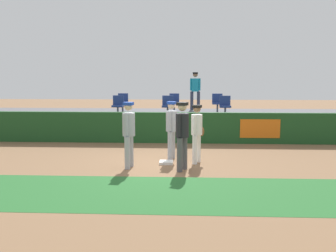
{
  "coord_description": "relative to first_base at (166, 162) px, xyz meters",
  "views": [
    {
      "loc": [
        0.72,
        -11.42,
        2.65
      ],
      "look_at": [
        0.08,
        1.19,
        1.0
      ],
      "focal_mm": 42.83,
      "sensor_mm": 36.0,
      "label": 1
    }
  ],
  "objects": [
    {
      "name": "ground_plane",
      "position": [
        -0.08,
        -0.19,
        -0.04
      ],
      "size": [
        60.0,
        60.0,
        0.0
      ],
      "primitive_type": "plane",
      "color": "#846042"
    },
    {
      "name": "grass_foreground_strip",
      "position": [
        -0.08,
        -2.95,
        -0.04
      ],
      "size": [
        18.0,
        2.8,
        0.01
      ],
      "primitive_type": "cube",
      "color": "#26662B",
      "rests_on": "ground_plane"
    },
    {
      "name": "first_base",
      "position": [
        0.0,
        0.0,
        0.0
      ],
      "size": [
        0.4,
        0.4,
        0.08
      ],
      "primitive_type": "cube",
      "color": "white",
      "rests_on": "ground_plane"
    },
    {
      "name": "player_fielder_home",
      "position": [
        0.9,
        0.16,
        0.96
      ],
      "size": [
        0.47,
        0.5,
        1.74
      ],
      "rotation": [
        0.0,
        0.0,
        -1.94
      ],
      "color": "white",
      "rests_on": "ground_plane"
    },
    {
      "name": "player_runner_visitor",
      "position": [
        0.13,
        0.63,
        1.01
      ],
      "size": [
        0.41,
        0.5,
        1.81
      ],
      "rotation": [
        0.0,
        0.0,
        -1.79
      ],
      "color": "#9EA3AD",
      "rests_on": "ground_plane"
    },
    {
      "name": "player_coach_visitor",
      "position": [
        -1.03,
        -0.55,
        1.04
      ],
      "size": [
        0.4,
        0.52,
        1.87
      ],
      "rotation": [
        0.0,
        0.0,
        -1.72
      ],
      "color": "#9EA3AD",
      "rests_on": "ground_plane"
    },
    {
      "name": "player_umpire",
      "position": [
        0.48,
        -0.79,
        1.05
      ],
      "size": [
        0.47,
        0.5,
        1.88
      ],
      "rotation": [
        0.0,
        0.0,
        -1.97
      ],
      "color": "#4C4C51",
      "rests_on": "ground_plane"
    },
    {
      "name": "field_wall",
      "position": [
        -0.06,
        3.65,
        0.55
      ],
      "size": [
        18.0,
        0.26,
        1.18
      ],
      "color": "#19471E",
      "rests_on": "ground_plane"
    },
    {
      "name": "bleacher_platform",
      "position": [
        -0.08,
        6.22,
        0.41
      ],
      "size": [
        18.0,
        4.8,
        0.9
      ],
      "primitive_type": "cube",
      "color": "#59595E",
      "rests_on": "ground_plane"
    },
    {
      "name": "seat_back_center",
      "position": [
        -0.01,
        6.89,
        1.33
      ],
      "size": [
        0.45,
        0.44,
        0.84
      ],
      "color": "#4C4C51",
      "rests_on": "bleacher_platform"
    },
    {
      "name": "seat_front_right",
      "position": [
        2.17,
        5.09,
        1.34
      ],
      "size": [
        0.45,
        0.44,
        0.84
      ],
      "color": "#4C4C51",
      "rests_on": "bleacher_platform"
    },
    {
      "name": "seat_back_left",
      "position": [
        -2.41,
        6.89,
        1.34
      ],
      "size": [
        0.46,
        0.44,
        0.84
      ],
      "color": "#4C4C51",
      "rests_on": "bleacher_platform"
    },
    {
      "name": "seat_front_center",
      "position": [
        -0.22,
        5.09,
        1.34
      ],
      "size": [
        0.46,
        0.44,
        0.84
      ],
      "color": "#4C4C51",
      "rests_on": "bleacher_platform"
    },
    {
      "name": "seat_front_left",
      "position": [
        -2.32,
        5.09,
        1.34
      ],
      "size": [
        0.46,
        0.44,
        0.84
      ],
      "color": "#4C4C51",
      "rests_on": "bleacher_platform"
    },
    {
      "name": "seat_back_right",
      "position": [
        1.98,
        6.89,
        1.34
      ],
      "size": [
        0.47,
        0.44,
        0.84
      ],
      "color": "#4C4C51",
      "rests_on": "bleacher_platform"
    },
    {
      "name": "spectator_hooded",
      "position": [
        0.97,
        7.93,
        1.92
      ],
      "size": [
        0.51,
        0.36,
        1.82
      ],
      "rotation": [
        0.0,
        0.0,
        3.09
      ],
      "color": "#33384C",
      "rests_on": "bleacher_platform"
    }
  ]
}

